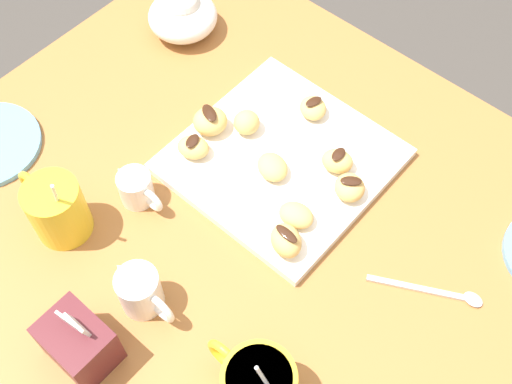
% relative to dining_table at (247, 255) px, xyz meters
% --- Properties ---
extents(ground_plane, '(8.00, 8.00, 0.00)m').
position_rel_dining_table_xyz_m(ground_plane, '(0.00, 0.00, -0.61)').
color(ground_plane, '#423D38').
extents(dining_table, '(1.02, 0.88, 0.74)m').
position_rel_dining_table_xyz_m(dining_table, '(0.00, 0.00, 0.00)').
color(dining_table, '#A36633').
rests_on(dining_table, ground_plane).
extents(pastry_plate_square, '(0.31, 0.31, 0.02)m').
position_rel_dining_table_xyz_m(pastry_plate_square, '(0.02, -0.11, 0.14)').
color(pastry_plate_square, white).
rests_on(pastry_plate_square, dining_table).
extents(coffee_mug_yellow_right, '(0.12, 0.08, 0.15)m').
position_rel_dining_table_xyz_m(coffee_mug_yellow_right, '(0.19, 0.19, 0.18)').
color(coffee_mug_yellow_right, yellow).
rests_on(coffee_mug_yellow_right, dining_table).
extents(cream_pitcher_white, '(0.10, 0.06, 0.07)m').
position_rel_dining_table_xyz_m(cream_pitcher_white, '(0.02, 0.20, 0.17)').
color(cream_pitcher_white, white).
rests_on(cream_pitcher_white, dining_table).
extents(sugar_caddy, '(0.09, 0.07, 0.11)m').
position_rel_dining_table_xyz_m(sugar_caddy, '(0.02, 0.30, 0.17)').
color(sugar_caddy, '#561E23').
rests_on(sugar_caddy, dining_table).
extents(ice_cream_bowl, '(0.13, 0.13, 0.09)m').
position_rel_dining_table_xyz_m(ice_cream_bowl, '(0.35, -0.22, 0.17)').
color(ice_cream_bowl, white).
rests_on(ice_cream_bowl, dining_table).
extents(chocolate_sauce_pitcher, '(0.09, 0.05, 0.06)m').
position_rel_dining_table_xyz_m(chocolate_sauce_pitcher, '(0.15, 0.08, 0.16)').
color(chocolate_sauce_pitcher, white).
rests_on(chocolate_sauce_pitcher, dining_table).
extents(loose_spoon_near_saucer, '(0.15, 0.08, 0.01)m').
position_rel_dining_table_xyz_m(loose_spoon_near_saucer, '(-0.29, -0.08, 0.13)').
color(loose_spoon_near_saucer, silver).
rests_on(loose_spoon_near_saucer, dining_table).
extents(beignet_0, '(0.07, 0.07, 0.04)m').
position_rel_dining_table_xyz_m(beignet_0, '(0.15, -0.08, 0.16)').
color(beignet_0, '#E5B260').
rests_on(beignet_0, pastry_plate_square).
extents(chocolate_drizzle_0, '(0.04, 0.03, 0.00)m').
position_rel_dining_table_xyz_m(chocolate_drizzle_0, '(0.15, -0.08, 0.19)').
color(chocolate_drizzle_0, '#381E11').
rests_on(chocolate_drizzle_0, beignet_0).
extents(beignet_1, '(0.07, 0.06, 0.03)m').
position_rel_dining_table_xyz_m(beignet_1, '(0.02, -0.08, 0.16)').
color(beignet_1, '#E5B260').
rests_on(beignet_1, pastry_plate_square).
extents(beignet_2, '(0.06, 0.06, 0.03)m').
position_rel_dining_table_xyz_m(beignet_2, '(0.04, -0.21, 0.16)').
color(beignet_2, '#E5B260').
rests_on(beignet_2, pastry_plate_square).
extents(chocolate_drizzle_2, '(0.02, 0.03, 0.00)m').
position_rel_dining_table_xyz_m(chocolate_drizzle_2, '(0.04, -0.21, 0.18)').
color(chocolate_drizzle_2, '#381E11').
rests_on(chocolate_drizzle_2, beignet_2).
extents(beignet_3, '(0.07, 0.06, 0.04)m').
position_rel_dining_table_xyz_m(beignet_3, '(-0.08, 0.01, 0.16)').
color(beignet_3, '#E5B260').
rests_on(beignet_3, pastry_plate_square).
extents(chocolate_drizzle_3, '(0.04, 0.02, 0.00)m').
position_rel_dining_table_xyz_m(chocolate_drizzle_3, '(-0.08, 0.01, 0.18)').
color(chocolate_drizzle_3, '#381E11').
rests_on(chocolate_drizzle_3, beignet_3).
extents(beignet_4, '(0.06, 0.06, 0.03)m').
position_rel_dining_table_xyz_m(beignet_4, '(0.13, -0.03, 0.16)').
color(beignet_4, '#E5B260').
rests_on(beignet_4, pastry_plate_square).
extents(chocolate_drizzle_4, '(0.02, 0.03, 0.00)m').
position_rel_dining_table_xyz_m(chocolate_drizzle_4, '(0.13, -0.03, 0.18)').
color(chocolate_drizzle_4, '#381E11').
rests_on(chocolate_drizzle_4, beignet_4).
extents(beignet_5, '(0.06, 0.06, 0.04)m').
position_rel_dining_table_xyz_m(beignet_5, '(0.10, -0.12, 0.16)').
color(beignet_5, '#E5B260').
rests_on(beignet_5, pastry_plate_square).
extents(beignet_6, '(0.06, 0.06, 0.03)m').
position_rel_dining_table_xyz_m(beignet_6, '(-0.05, -0.15, 0.16)').
color(beignet_6, '#E5B260').
rests_on(beignet_6, pastry_plate_square).
extents(chocolate_drizzle_6, '(0.02, 0.03, 0.00)m').
position_rel_dining_table_xyz_m(chocolate_drizzle_6, '(-0.05, -0.15, 0.18)').
color(chocolate_drizzle_6, '#381E11').
rests_on(chocolate_drizzle_6, beignet_6).
extents(beignet_7, '(0.07, 0.07, 0.03)m').
position_rel_dining_table_xyz_m(beignet_7, '(-0.10, -0.13, 0.16)').
color(beignet_7, '#E5B260').
rests_on(beignet_7, pastry_plate_square).
extents(chocolate_drizzle_7, '(0.04, 0.03, 0.00)m').
position_rel_dining_table_xyz_m(chocolate_drizzle_7, '(-0.10, -0.13, 0.18)').
color(chocolate_drizzle_7, '#381E11').
rests_on(chocolate_drizzle_7, beignet_7).
extents(beignet_8, '(0.06, 0.05, 0.03)m').
position_rel_dining_table_xyz_m(beignet_8, '(-0.07, -0.04, 0.16)').
color(beignet_8, '#E5B260').
rests_on(beignet_8, pastry_plate_square).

